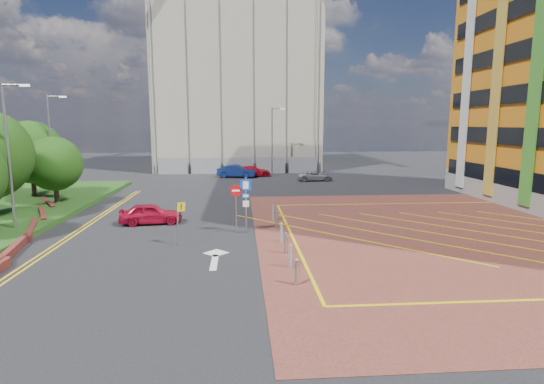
{
  "coord_description": "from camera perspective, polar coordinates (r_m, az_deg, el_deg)",
  "views": [
    {
      "loc": [
        0.21,
        -22.3,
        6.11
      ],
      "look_at": [
        2.09,
        2.76,
        2.06
      ],
      "focal_mm": 28.0,
      "sensor_mm": 36.0,
      "label": 1
    }
  ],
  "objects": [
    {
      "name": "warning_sign",
      "position": [
        21.86,
        -12.42,
        -3.43
      ],
      "size": [
        0.55,
        0.37,
        2.24
      ],
      "color": "#9EA0A8",
      "rests_on": "ground"
    },
    {
      "name": "bollard_row",
      "position": [
        21.5,
        1.44,
        -6.06
      ],
      "size": [
        0.14,
        11.14,
        0.9
      ],
      "color": "#9EA0A8",
      "rests_on": "forecourt"
    },
    {
      "name": "tree_c",
      "position": [
        35.21,
        -27.25,
        3.39
      ],
      "size": [
        4.0,
        4.0,
        4.9
      ],
      "color": "#3D2B1C",
      "rests_on": "grass_bed"
    },
    {
      "name": "car_blue_back",
      "position": [
        48.9,
        -4.79,
        2.81
      ],
      "size": [
        4.61,
        2.4,
        1.45
      ],
      "primitive_type": "imported",
      "rotation": [
        0.0,
        0.0,
        1.36
      ],
      "color": "navy",
      "rests_on": "ground"
    },
    {
      "name": "lamp_left_far",
      "position": [
        37.32,
        -27.54,
        5.91
      ],
      "size": [
        1.53,
        0.16,
        8.0
      ],
      "color": "#9EA0A8",
      "rests_on": "grass_bed"
    },
    {
      "name": "car_red_left",
      "position": [
        27.18,
        -15.97,
        -2.81
      ],
      "size": [
        3.91,
        1.95,
        1.28
      ],
      "primitive_type": "imported",
      "rotation": [
        0.0,
        0.0,
        1.69
      ],
      "color": "#B10F2A",
      "rests_on": "ground"
    },
    {
      "name": "retaining_wall",
      "position": [
        27.75,
        -29.92,
        -4.38
      ],
      "size": [
        6.06,
        20.33,
        0.4
      ],
      "color": "maroon",
      "rests_on": "ground"
    },
    {
      "name": "sign_cluster",
      "position": [
        23.66,
        -4.03,
        -0.98
      ],
      "size": [
        1.17,
        0.12,
        3.2
      ],
      "color": "#9EA0A8",
      "rests_on": "ground"
    },
    {
      "name": "car_silver_back",
      "position": [
        46.14,
        5.76,
        2.17
      ],
      "size": [
        3.95,
        2.07,
        1.06
      ],
      "primitive_type": "imported",
      "rotation": [
        0.0,
        0.0,
        1.65
      ],
      "color": "#A4A5AC",
      "rests_on": "ground"
    },
    {
      "name": "car_red_back",
      "position": [
        49.59,
        -2.69,
        2.81
      ],
      "size": [
        4.63,
        2.59,
        1.27
      ],
      "primitive_type": "imported",
      "rotation": [
        0.0,
        0.0,
        1.77
      ],
      "color": "red",
      "rests_on": "ground"
    },
    {
      "name": "construction_building",
      "position": [
        62.49,
        -4.61,
        13.62
      ],
      "size": [
        21.2,
        19.2,
        22.0
      ],
      "primitive_type": "cube",
      "color": "#B7AF95",
      "rests_on": "ground"
    },
    {
      "name": "ground",
      "position": [
        23.13,
        -4.7,
        -6.19
      ],
      "size": [
        140.0,
        140.0,
        0.0
      ],
      "primitive_type": "plane",
      "color": "black",
      "rests_on": "ground"
    },
    {
      "name": "lamp_left_near",
      "position": [
        27.43,
        -31.83,
        4.76
      ],
      "size": [
        1.53,
        0.16,
        8.0
      ],
      "color": "#9EA0A8",
      "rests_on": "grass_bed"
    },
    {
      "name": "lamp_back",
      "position": [
        50.48,
        0.1,
        7.18
      ],
      "size": [
        1.53,
        0.16,
        8.0
      ],
      "color": "#9EA0A8",
      "rests_on": "ground"
    },
    {
      "name": "forecourt",
      "position": [
        26.92,
        26.76,
        -4.94
      ],
      "size": [
        26.0,
        26.0,
        0.02
      ],
      "primitive_type": "cube",
      "color": "brown",
      "rests_on": "ground"
    },
    {
      "name": "tree_d",
      "position": [
        39.12,
        -29.69,
        4.68
      ],
      "size": [
        5.0,
        5.0,
        6.08
      ],
      "color": "#3D2B1C",
      "rests_on": "grass_bed"
    },
    {
      "name": "construction_fence",
      "position": [
        52.56,
        -3.43,
        3.57
      ],
      "size": [
        21.6,
        0.06,
        2.0
      ],
      "primitive_type": "cube",
      "color": "gray",
      "rests_on": "ground"
    }
  ]
}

